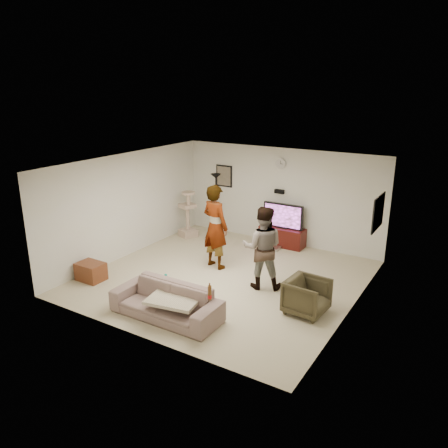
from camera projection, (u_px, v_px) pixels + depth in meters
The scene contains 24 objects.
floor at pixel (225, 278), 9.68m from camera, with size 5.50×5.50×0.02m, color beige.
ceiling at pixel (225, 163), 8.91m from camera, with size 5.50×5.50×0.02m, color silver.
wall_back at pixel (280, 196), 11.53m from camera, with size 5.50×0.04×2.50m, color silver.
wall_front at pixel (135, 267), 7.06m from camera, with size 5.50×0.04×2.50m, color silver.
wall_left at pixel (128, 205), 10.67m from camera, with size 0.04×5.50×2.50m, color silver.
wall_right at pixel (356, 247), 7.92m from camera, with size 0.04×5.50×2.50m, color silver.
wall_clock at pixel (281, 164), 11.25m from camera, with size 0.26×0.26×0.04m, color silver.
wall_speaker at pixel (279, 192), 11.44m from camera, with size 0.25×0.10×0.10m, color black.
picture_back at pixel (224, 176), 12.25m from camera, with size 0.42×0.03×0.52m, color #665D4E.
picture_right at pixel (378, 212), 9.16m from camera, with size 0.03×0.78×0.62m, color #F2C456.
tv_stand at pixel (282, 236), 11.53m from camera, with size 1.18×0.45×0.49m, color #350C09.
console_box at pixel (272, 248), 11.32m from camera, with size 0.40×0.30×0.07m, color #B6B6B6.
tv at pixel (283, 216), 11.36m from camera, with size 1.07×0.08×0.63m, color black.
tv_screen at pixel (282, 216), 11.32m from camera, with size 0.98×0.01×0.56m, color #D44EE0.
floor_lamp at pixel (216, 206), 12.03m from camera, with size 0.32×0.32×1.74m, color black.
cat_tree at pixel (188, 214), 12.09m from camera, with size 0.41×0.41×1.29m, color tan.
person_left at pixel (215, 227), 9.98m from camera, with size 0.71×0.46×1.94m, color #929398.
person_right at pixel (262, 248), 8.99m from camera, with size 0.84×0.66×1.73m, color #364977.
sofa at pixel (166, 302), 7.97m from camera, with size 2.05×0.80×0.60m, color #79615B.
throw_blanket at pixel (174, 299), 7.85m from camera, with size 0.90×0.70×0.06m, color beige.
beer_bottle at pixel (210, 293), 7.37m from camera, with size 0.06×0.06×0.25m, color brown.
armchair at pixel (307, 296), 8.10m from camera, with size 0.71×0.73×0.66m, color #36301E.
side_table at pixel (91, 271), 9.52m from camera, with size 0.58×0.43×0.38m, color #562915.
toy_ball at pixel (166, 275), 9.72m from camera, with size 0.06×0.06×0.06m, color #068A77.
Camera 1 is at (4.62, -7.56, 4.05)m, focal length 35.60 mm.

